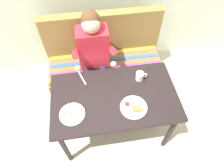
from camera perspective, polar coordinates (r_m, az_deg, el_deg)
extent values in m
plane|color=beige|center=(2.52, 0.53, -12.55)|extent=(8.00, 8.00, 0.00)
cube|color=black|center=(1.90, 0.69, -3.78)|extent=(1.20, 0.70, 0.04)
cylinder|color=black|center=(2.12, -13.36, -17.55)|extent=(0.05, 0.05, 0.69)
cylinder|color=black|center=(2.21, 16.24, -13.27)|extent=(0.05, 0.05, 0.69)
cylinder|color=black|center=(2.38, -13.53, -4.30)|extent=(0.05, 0.05, 0.69)
cylinder|color=black|center=(2.46, 12.03, -1.08)|extent=(0.05, 0.05, 0.69)
cube|color=olive|center=(2.73, -1.83, 2.99)|extent=(1.44, 0.56, 0.40)
cube|color=olive|center=(2.56, -1.96, 6.27)|extent=(1.40, 0.52, 0.06)
cube|color=olive|center=(2.51, -2.84, 14.58)|extent=(1.44, 0.12, 0.54)
cube|color=#93387A|center=(2.44, -1.54, 4.43)|extent=(1.38, 0.05, 0.01)
cube|color=#336099|center=(2.53, -1.98, 6.80)|extent=(1.38, 0.05, 0.01)
cube|color=yellow|center=(2.63, -2.39, 8.98)|extent=(1.38, 0.05, 0.01)
cube|color=red|center=(2.28, -5.43, 10.43)|extent=(0.34, 0.22, 0.48)
sphere|color=#DBAD89|center=(2.05, -6.09, 16.71)|extent=(0.19, 0.19, 0.19)
sphere|color=brown|center=(2.06, -6.25, 17.86)|extent=(0.19, 0.19, 0.19)
cylinder|color=red|center=(2.13, -10.34, 8.62)|extent=(0.07, 0.29, 0.23)
cylinder|color=red|center=(2.14, -0.07, 9.85)|extent=(0.07, 0.29, 0.23)
sphere|color=#DBAD89|center=(2.12, -9.81, 4.45)|extent=(0.07, 0.07, 0.07)
sphere|color=#DBAD89|center=(2.13, 0.42, 5.69)|extent=(0.07, 0.07, 0.07)
cylinder|color=#232333|center=(2.33, -6.66, 3.04)|extent=(0.09, 0.34, 0.09)
cylinder|color=#232333|center=(2.44, -5.75, -3.91)|extent=(0.08, 0.08, 0.52)
cube|color=black|center=(2.61, -5.21, -7.80)|extent=(0.09, 0.20, 0.05)
cylinder|color=#232333|center=(2.34, -2.50, 3.54)|extent=(0.09, 0.34, 0.09)
cylinder|color=#232333|center=(2.44, -1.78, -3.42)|extent=(0.08, 0.08, 0.52)
cube|color=black|center=(2.61, -1.48, -7.33)|extent=(0.09, 0.20, 0.05)
cylinder|color=white|center=(1.82, 6.23, -6.70)|extent=(0.25, 0.25, 0.02)
cube|color=#9B673A|center=(1.79, 7.15, -6.90)|extent=(0.09, 0.08, 0.02)
sphere|color=red|center=(1.80, 4.36, -5.70)|extent=(0.04, 0.04, 0.04)
ellipsoid|color=#CC6623|center=(1.79, 7.88, -7.22)|extent=(0.06, 0.05, 0.02)
cylinder|color=white|center=(1.81, -11.37, -8.50)|extent=(0.23, 0.23, 0.01)
ellipsoid|color=white|center=(1.80, -11.43, -8.32)|extent=(0.09, 0.08, 0.01)
sphere|color=yellow|center=(1.79, -11.74, -8.21)|extent=(0.03, 0.03, 0.03)
cylinder|color=white|center=(1.98, 7.97, 2.24)|extent=(0.08, 0.08, 0.09)
cylinder|color=brown|center=(1.95, 8.09, 2.94)|extent=(0.07, 0.07, 0.01)
torus|color=white|center=(1.99, 9.43, 2.49)|extent=(0.05, 0.01, 0.05)
cube|color=silver|center=(2.03, -8.65, 1.85)|extent=(0.08, 0.19, 0.00)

